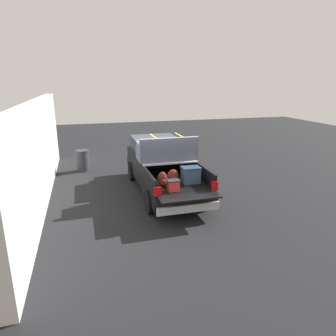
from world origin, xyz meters
TOP-DOWN VIEW (x-y plane):
  - ground_plane at (0.00, 0.00)m, footprint 40.00×40.00m
  - pickup_truck at (0.35, -0.00)m, footprint 6.05×2.06m
  - building_facade at (0.39, 4.30)m, footprint 11.98×0.36m
  - trash_can at (3.70, 2.90)m, footprint 0.60×0.60m

SIDE VIEW (x-z plane):
  - ground_plane at x=0.00m, z-range 0.00..0.00m
  - trash_can at x=3.70m, z-range 0.01..0.99m
  - pickup_truck at x=0.35m, z-range -0.16..2.07m
  - building_facade at x=0.39m, z-range 0.00..3.41m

